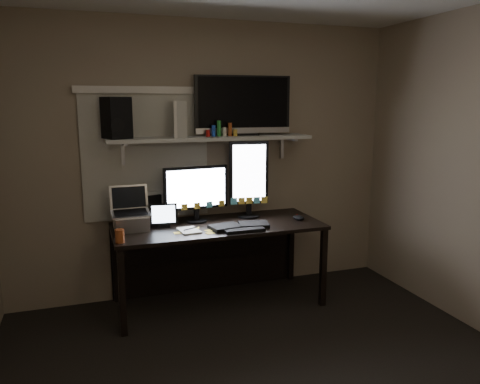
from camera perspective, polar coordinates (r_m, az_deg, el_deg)
name	(u,v)px	position (r m, az deg, el deg)	size (l,w,h in m)	color
back_wall	(206,160)	(4.34, -4.14, 3.90)	(3.60, 3.60, 0.00)	#816D5C
window_blinds	(146,157)	(4.22, -11.36, 4.19)	(1.10, 0.02, 1.10)	beige
desk	(214,240)	(4.24, -3.14, -5.87)	(1.80, 0.75, 0.73)	black
wall_shelf	(211,138)	(4.15, -3.56, 6.57)	(1.80, 0.35, 0.03)	#B7B7B2
monitor_landscape	(196,194)	(4.13, -5.37, -0.21)	(0.58, 0.06, 0.51)	black
monitor_portrait	(249,179)	(4.27, 1.08, 1.60)	(0.36, 0.07, 0.71)	black
keyboard	(240,226)	(3.97, -0.05, -4.15)	(0.51, 0.20, 0.03)	black
mouse	(299,218)	(4.25, 7.16, -3.13)	(0.08, 0.12, 0.04)	black
notepad	(189,231)	(3.89, -6.24, -4.69)	(0.15, 0.22, 0.01)	silver
tablet	(163,215)	(4.02, -9.34, -2.83)	(0.23, 0.10, 0.20)	black
file_sorter	(149,207)	(4.24, -10.98, -1.83)	(0.20, 0.09, 0.25)	black
laptop	(131,209)	(3.97, -13.19, -2.06)	(0.31, 0.26, 0.35)	#B1B1B6
cup	(120,236)	(3.67, -14.45, -5.20)	(0.07, 0.07, 0.10)	#96401B
sticky_notes	(194,231)	(3.88, -5.64, -4.76)	(0.27, 0.20, 0.00)	gold
tv	(243,106)	(4.28, 0.35, 10.47)	(0.88, 0.16, 0.53)	black
game_console	(179,119)	(4.09, -7.46, 8.79)	(0.08, 0.26, 0.31)	beige
speaker	(116,118)	(4.02, -14.84, 8.73)	(0.19, 0.23, 0.34)	black
bottles	(222,129)	(4.14, -2.23, 7.73)	(0.22, 0.05, 0.14)	#A50F0C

